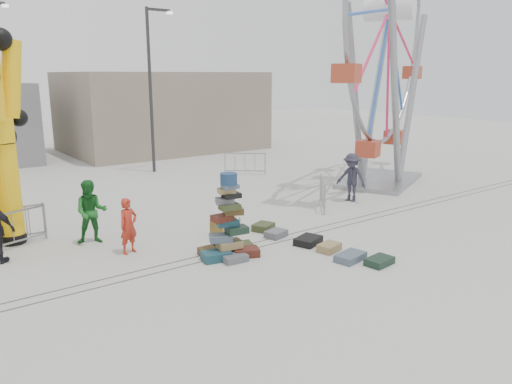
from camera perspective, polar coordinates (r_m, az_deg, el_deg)
ground at (r=13.74m, az=0.43°, el=-7.37°), size 90.00×90.00×0.00m
track_line_near at (r=14.20m, az=-1.04°, el=-6.67°), size 40.00×0.04×0.01m
track_line_far at (r=14.51m, az=-1.96°, el=-6.23°), size 40.00×0.04×0.01m
building_right at (r=33.75m, az=-10.65°, el=9.06°), size 12.00×8.00×5.00m
lamp_post_right at (r=25.68m, az=-11.82°, el=12.19°), size 1.41×0.25×8.00m
suitcase_tower at (r=13.60m, az=-3.16°, el=-4.73°), size 1.76×1.47×2.32m
ferris_wheel at (r=23.29m, az=14.88°, el=17.15°), size 10.58×4.94×13.39m
steamer_trunk at (r=15.76m, az=-3.54°, el=-3.87°), size 1.00×0.77×0.41m
row_case_0 at (r=15.93m, az=0.84°, el=-4.01°), size 0.81×0.74×0.23m
row_case_1 at (r=15.31m, az=2.30°, el=-4.78°), size 0.74×0.62×0.20m
row_case_2 at (r=14.75m, az=5.99°, el=-5.54°), size 0.96×0.82×0.21m
row_case_3 at (r=14.25m, az=8.36°, el=-6.28°), size 0.74×0.61×0.22m
row_case_4 at (r=13.67m, az=10.73°, el=-7.30°), size 0.95×0.68×0.20m
row_case_5 at (r=13.54m, az=13.92°, el=-7.68°), size 0.82×0.59×0.19m
barricade_dummy_b at (r=16.27m, az=-26.49°, el=-3.47°), size 2.00×0.13×1.10m
barricade_dummy_c at (r=15.82m, az=-26.02°, el=-3.87°), size 1.94×0.70×1.10m
barricade_wheel_front at (r=18.64m, az=7.62°, el=-0.17°), size 1.35×1.61×1.10m
barricade_wheel_back at (r=24.78m, az=-1.27°, el=3.29°), size 1.57×1.39×1.10m
pedestrian_red at (r=14.21m, az=-14.38°, el=-3.77°), size 0.65×0.52×1.57m
pedestrian_green at (r=15.31m, az=-18.32°, el=-2.18°), size 1.12×1.01×1.89m
pedestrian_grey at (r=19.75m, az=10.85°, el=1.64°), size 1.00×1.36×1.89m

